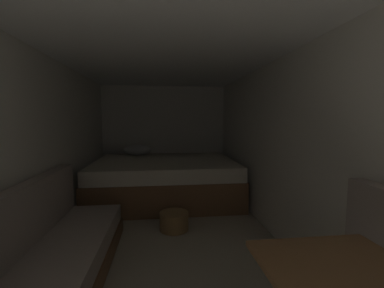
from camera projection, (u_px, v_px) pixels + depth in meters
The scene contains 7 objects.
ground_plane at pixel (168, 255), 2.51m from camera, with size 7.45×7.45×0.00m, color #B2A893.
wall_back at pixel (164, 136), 5.14m from camera, with size 2.52×0.05×2.00m, color silver.
wall_left at pixel (28, 157), 2.27m from camera, with size 0.05×5.45×2.00m, color silver.
wall_right at pixel (290, 153), 2.56m from camera, with size 0.05×5.45×2.00m, color silver.
ceiling_slab at pixel (166, 44), 2.32m from camera, with size 2.52×5.45×0.05m, color white.
bed at pixel (165, 179), 4.27m from camera, with size 2.30×1.75×0.86m.
wicker_basket at pixel (174, 221), 3.08m from camera, with size 0.35×0.35×0.21m.
Camera 1 is at (-0.04, -0.34, 1.34)m, focal length 23.71 mm.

